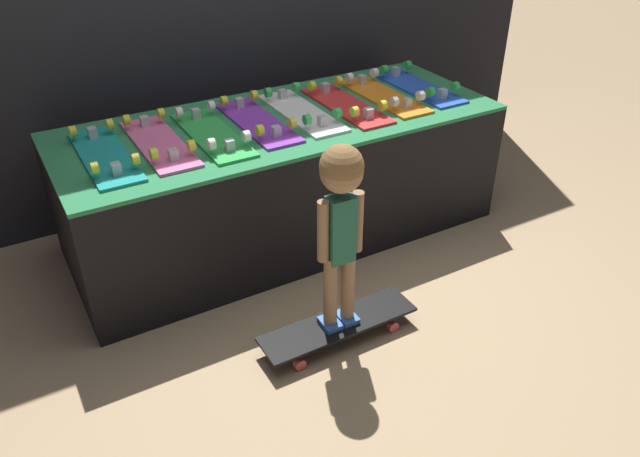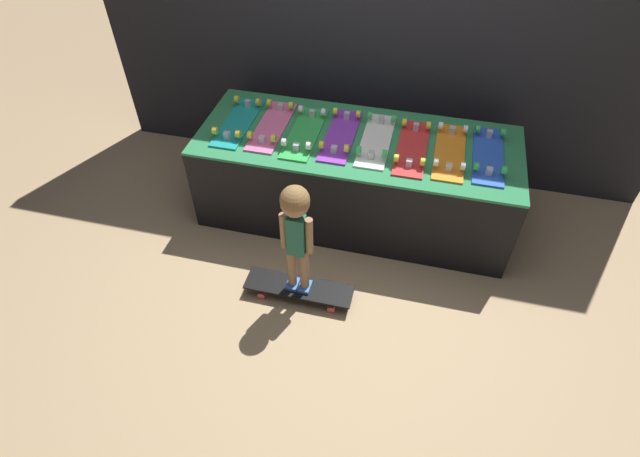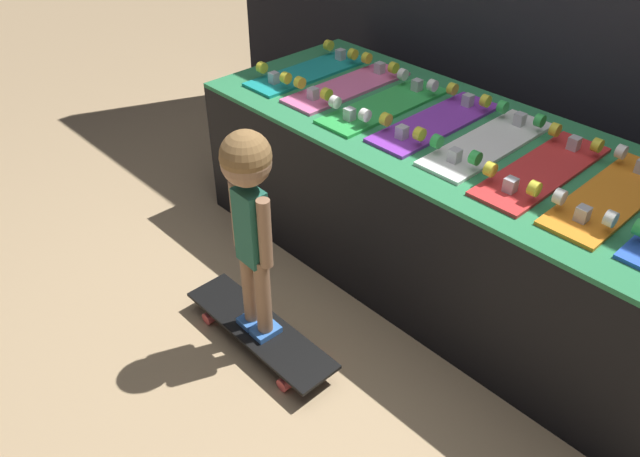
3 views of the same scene
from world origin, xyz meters
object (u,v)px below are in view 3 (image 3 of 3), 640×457
(skateboard_white_on_rack, at_px, (488,142))
(child, at_px, (249,200))
(skateboard_red_on_rack, at_px, (543,168))
(skateboard_green_on_rack, at_px, (384,104))
(skateboard_purple_on_rack, at_px, (436,120))
(skateboard_orange_on_rack, at_px, (612,194))
(skateboard_teal_on_rack, at_px, (309,70))
(skateboard_on_floor, at_px, (260,330))
(skateboard_pink_on_rack, at_px, (348,85))

(skateboard_white_on_rack, bearing_deg, child, -109.41)
(child, bearing_deg, skateboard_red_on_rack, 58.84)
(skateboard_green_on_rack, bearing_deg, skateboard_purple_on_rack, 7.35)
(skateboard_green_on_rack, height_order, skateboard_orange_on_rack, same)
(skateboard_green_on_rack, height_order, skateboard_white_on_rack, same)
(skateboard_teal_on_rack, height_order, skateboard_green_on_rack, same)
(skateboard_purple_on_rack, height_order, child, child)
(skateboard_green_on_rack, bearing_deg, skateboard_red_on_rack, 0.33)
(skateboard_on_floor, bearing_deg, skateboard_purple_on_rack, 85.63)
(skateboard_white_on_rack, height_order, skateboard_on_floor, skateboard_white_on_rack)
(skateboard_pink_on_rack, bearing_deg, skateboard_red_on_rack, -1.46)
(skateboard_purple_on_rack, distance_m, skateboard_red_on_rack, 0.52)
(skateboard_red_on_rack, bearing_deg, skateboard_pink_on_rack, 178.54)
(child, bearing_deg, skateboard_purple_on_rack, 87.43)
(skateboard_white_on_rack, height_order, child, child)
(skateboard_purple_on_rack, xyz_separation_m, skateboard_on_floor, (-0.07, -0.93, -0.64))
(skateboard_teal_on_rack, relative_size, skateboard_on_floor, 0.90)
(skateboard_orange_on_rack, height_order, child, child)
(skateboard_green_on_rack, relative_size, skateboard_orange_on_rack, 1.00)
(skateboard_purple_on_rack, bearing_deg, skateboard_orange_on_rack, -0.92)
(skateboard_on_floor, bearing_deg, skateboard_orange_on_rack, 47.50)
(skateboard_pink_on_rack, height_order, child, child)
(skateboard_purple_on_rack, height_order, skateboard_red_on_rack, same)
(skateboard_purple_on_rack, xyz_separation_m, skateboard_orange_on_rack, (0.77, -0.01, 0.00))
(skateboard_green_on_rack, height_order, skateboard_on_floor, skateboard_green_on_rack)
(skateboard_teal_on_rack, xyz_separation_m, skateboard_red_on_rack, (1.29, -0.02, 0.00))
(skateboard_green_on_rack, bearing_deg, skateboard_white_on_rack, 3.73)
(skateboard_teal_on_rack, height_order, skateboard_red_on_rack, same)
(skateboard_orange_on_rack, bearing_deg, child, -132.50)
(skateboard_teal_on_rack, bearing_deg, skateboard_green_on_rack, -2.23)
(skateboard_teal_on_rack, relative_size, skateboard_green_on_rack, 1.00)
(skateboard_purple_on_rack, relative_size, skateboard_red_on_rack, 1.00)
(skateboard_pink_on_rack, relative_size, skateboard_on_floor, 0.90)
(skateboard_purple_on_rack, bearing_deg, child, -94.37)
(skateboard_red_on_rack, bearing_deg, skateboard_teal_on_rack, 179.31)
(skateboard_pink_on_rack, relative_size, child, 0.77)
(skateboard_green_on_rack, xyz_separation_m, skateboard_white_on_rack, (0.52, 0.03, 0.00))
(skateboard_white_on_rack, bearing_deg, skateboard_teal_on_rack, -179.25)
(skateboard_teal_on_rack, relative_size, skateboard_white_on_rack, 1.00)
(skateboard_pink_on_rack, height_order, skateboard_green_on_rack, same)
(child, bearing_deg, skateboard_teal_on_rack, 129.11)
(skateboard_pink_on_rack, distance_m, skateboard_green_on_rack, 0.26)
(skateboard_pink_on_rack, relative_size, skateboard_purple_on_rack, 1.00)
(skateboard_green_on_rack, distance_m, child, 0.92)
(skateboard_pink_on_rack, distance_m, skateboard_white_on_rack, 0.77)
(skateboard_orange_on_rack, bearing_deg, skateboard_pink_on_rack, 179.56)
(skateboard_teal_on_rack, xyz_separation_m, skateboard_white_on_rack, (1.03, 0.01, 0.00))
(skateboard_purple_on_rack, distance_m, child, 0.94)
(skateboard_white_on_rack, xyz_separation_m, skateboard_orange_on_rack, (0.52, -0.01, 0.00))
(child, bearing_deg, skateboard_pink_on_rack, 117.29)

